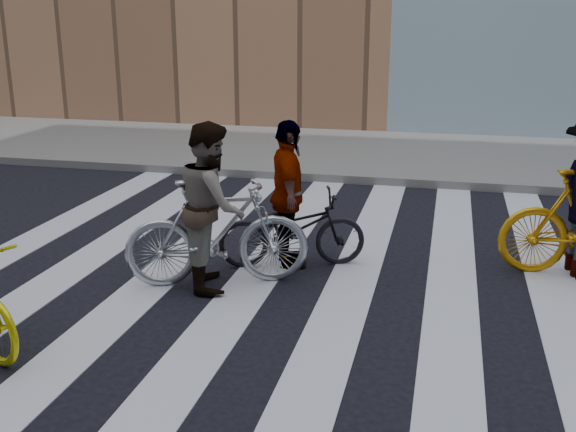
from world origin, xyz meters
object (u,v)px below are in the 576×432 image
at_px(bike_dark_rear, 292,229).
at_px(rider_mid, 212,205).
at_px(rider_rear, 288,195).
at_px(bike_silver_mid, 217,233).

relative_size(bike_dark_rear, rider_mid, 0.95).
distance_m(rider_mid, rider_rear, 1.02).
bearing_deg(rider_mid, bike_dark_rear, -63.43).
relative_size(bike_silver_mid, rider_mid, 1.10).
height_order(bike_dark_rear, rider_rear, rider_rear).
xyz_separation_m(bike_silver_mid, bike_dark_rear, (0.67, 0.77, -0.15)).
distance_m(bike_dark_rear, rider_mid, 1.15).
bearing_deg(bike_silver_mid, rider_rear, -59.17).
bearing_deg(bike_silver_mid, bike_dark_rear, -61.37).
distance_m(bike_silver_mid, bike_dark_rear, 1.03).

